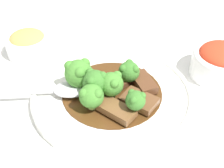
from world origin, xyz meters
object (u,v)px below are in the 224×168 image
Objects in this scene: beef_strip_3 at (143,83)px; serving_spoon at (61,90)px; beef_strip_1 at (139,100)px; broccoli_floret_0 at (129,71)px; broccoli_floret_1 at (95,82)px; beef_strip_4 at (116,110)px; broccoli_floret_3 at (91,96)px; main_plate at (112,94)px; broccoli_floret_4 at (135,100)px; beef_strip_0 at (118,85)px; side_bowl_appetizer at (28,43)px; broccoli_floret_2 at (79,73)px; side_bowl_kimchi at (221,61)px; beef_strip_2 at (100,84)px; broccoli_floret_5 at (112,84)px.

beef_strip_3 is 0.15m from serving_spoon.
serving_spoon reaches higher than beef_strip_1.
broccoli_floret_1 reaches higher than broccoli_floret_0.
broccoli_floret_1 is at bearing 45.86° from beef_strip_4.
beef_strip_4 is at bearing -102.98° from broccoli_floret_3.
serving_spoon is (-0.01, 0.09, 0.02)m from main_plate.
broccoli_floret_4 is 0.14m from serving_spoon.
side_bowl_appetizer is (0.12, 0.20, 0.00)m from beef_strip_0.
broccoli_floret_3 is at bearing 141.02° from broccoli_floret_0.
broccoli_floret_3 is at bearing -138.53° from side_bowl_appetizer.
serving_spoon is (0.03, 0.06, -0.02)m from broccoli_floret_3.
main_plate is 1.35× the size of serving_spoon.
broccoli_floret_1 reaches higher than beef_strip_3.
broccoli_floret_1 is 0.25× the size of serving_spoon.
beef_strip_3 is (0.01, -0.04, 0.00)m from beef_strip_0.
broccoli_floret_1 reaches higher than beef_strip_1.
beef_strip_0 is at bearing -85.70° from broccoli_floret_2.
beef_strip_1 is 0.06m from broccoli_floret_0.
beef_strip_1 is 1.00× the size of beef_strip_4.
broccoli_floret_4 is (-0.02, 0.01, 0.02)m from beef_strip_1.
broccoli_floret_2 is 0.28m from side_bowl_kimchi.
broccoli_floret_4 is (-0.07, 0.01, 0.02)m from beef_strip_3.
beef_strip_2 is at bearing -126.50° from side_bowl_appetizer.
beef_strip_3 is at bearing -67.36° from broccoli_floret_1.
broccoli_floret_2 reaches higher than beef_strip_1.
main_plate is 4.37× the size of beef_strip_3.
main_plate is at bearing -115.31° from beef_strip_2.
beef_strip_3 is 0.09m from broccoli_floret_1.
broccoli_floret_5 reaches higher than serving_spoon.
side_bowl_kimchi reaches higher than beef_strip_1.
broccoli_floret_2 reaches higher than serving_spoon.
broccoli_floret_5 is at bearing -47.07° from broccoli_floret_3.
beef_strip_1 is at bearing -104.89° from broccoli_floret_5.
main_plate is 0.06m from broccoli_floret_3.
main_plate is 0.05m from broccoli_floret_1.
broccoli_floret_4 reaches higher than beef_strip_3.
broccoli_floret_5 reaches higher than beef_strip_0.
broccoli_floret_5 is at bearing -176.35° from main_plate.
broccoli_floret_4 is 0.30m from side_bowl_appetizer.
side_bowl_kimchi reaches higher than beef_strip_3.
beef_strip_0 is at bearing 131.89° from broccoli_floret_0.
broccoli_floret_2 reaches higher than beef_strip_0.
broccoli_floret_1 reaches higher than broccoli_floret_3.
broccoli_floret_3 is (-0.02, 0.08, 0.02)m from beef_strip_1.
main_plate is 0.22m from side_bowl_kimchi.
side_bowl_appetizer reaches higher than beef_strip_4.
broccoli_floret_3 is (-0.03, 0.00, -0.01)m from broccoli_floret_1.
broccoli_floret_5 is (-0.03, -0.02, 0.02)m from beef_strip_2.
beef_strip_4 is 1.58× the size of broccoli_floret_4.
beef_strip_2 is at bearing -12.19° from broccoli_floret_1.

